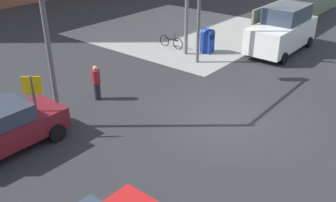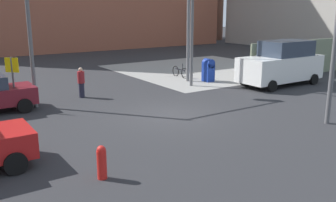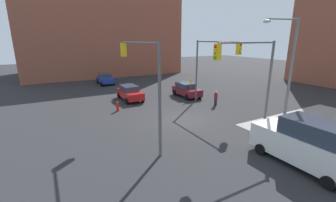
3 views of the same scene
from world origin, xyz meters
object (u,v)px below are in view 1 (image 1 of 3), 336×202
object	(u,v)px
coupe_maroon	(3,128)
pedestrian_crossing	(96,82)
van_white_delivery	(283,30)
mailbox_blue	(207,40)
bicycle_leaning_on_fence	(171,42)

from	to	relation	value
coupe_maroon	pedestrian_crossing	distance (m)	4.61
van_white_delivery	pedestrian_crossing	size ratio (longest dim) A/B	3.48
mailbox_blue	bicycle_leaning_on_fence	distance (m)	2.32
mailbox_blue	coupe_maroon	size ratio (longest dim) A/B	0.36
mailbox_blue	bicycle_leaning_on_fence	xyz separation A→B (m)	(-0.60, 2.20, -0.42)
coupe_maroon	van_white_delivery	world-z (taller)	van_white_delivery
coupe_maroon	pedestrian_crossing	world-z (taller)	coupe_maroon
van_white_delivery	mailbox_blue	bearing A→B (deg)	132.81
mailbox_blue	van_white_delivery	xyz separation A→B (m)	(2.96, -3.20, 0.52)
mailbox_blue	pedestrian_crossing	bearing A→B (deg)	178.60
bicycle_leaning_on_fence	van_white_delivery	bearing A→B (deg)	-56.56
pedestrian_crossing	coupe_maroon	bearing A→B (deg)	21.80
van_white_delivery	bicycle_leaning_on_fence	distance (m)	6.53
van_white_delivery	bicycle_leaning_on_fence	xyz separation A→B (m)	(-3.56, 5.40, -0.93)
mailbox_blue	coupe_maroon	bearing A→B (deg)	-178.40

